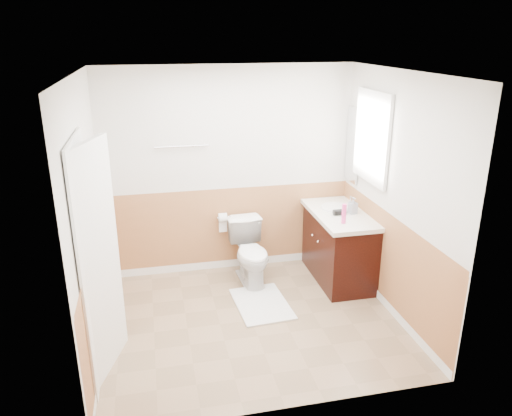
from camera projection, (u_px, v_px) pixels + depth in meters
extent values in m
plane|color=#8C7051|center=(252.00, 320.00, 5.11)|extent=(3.00, 3.00, 0.00)
plane|color=white|center=(251.00, 72.00, 4.27)|extent=(3.00, 3.00, 0.00)
plane|color=silver|center=(229.00, 172.00, 5.89)|extent=(3.00, 0.00, 3.00)
plane|color=silver|center=(289.00, 267.00, 3.50)|extent=(3.00, 0.00, 3.00)
plane|color=silver|center=(87.00, 220.00, 4.39)|extent=(0.00, 3.00, 3.00)
plane|color=silver|center=(395.00, 197.00, 5.00)|extent=(0.00, 3.00, 3.00)
plane|color=#C07D4C|center=(230.00, 230.00, 6.13)|extent=(3.00, 0.00, 3.00)
plane|color=#C07D4C|center=(286.00, 355.00, 3.76)|extent=(3.00, 0.00, 3.00)
plane|color=#C07D4C|center=(98.00, 293.00, 4.64)|extent=(0.00, 2.60, 2.60)
plane|color=#C07D4C|center=(388.00, 263.00, 5.25)|extent=(0.00, 2.60, 2.60)
imported|color=white|center=(251.00, 253.00, 5.81)|extent=(0.46, 0.75, 0.74)
cube|color=white|center=(262.00, 304.00, 5.41)|extent=(0.60, 0.84, 0.02)
cube|color=black|center=(339.00, 248.00, 5.87)|extent=(0.55, 1.10, 0.80)
sphere|color=silver|center=(318.00, 242.00, 5.67)|extent=(0.03, 0.03, 0.03)
sphere|color=silver|center=(313.00, 235.00, 5.85)|extent=(0.03, 0.03, 0.03)
cube|color=white|center=(340.00, 215.00, 5.73)|extent=(0.60, 1.15, 0.05)
cylinder|color=white|center=(336.00, 207.00, 5.85)|extent=(0.36, 0.36, 0.02)
cylinder|color=silver|center=(351.00, 202.00, 5.87)|extent=(0.02, 0.02, 0.14)
cylinder|color=#EF3E90|center=(344.00, 214.00, 5.36)|extent=(0.05, 0.05, 0.22)
imported|color=gray|center=(353.00, 205.00, 5.66)|extent=(0.10, 0.10, 0.19)
cylinder|color=black|center=(339.00, 212.00, 5.63)|extent=(0.14, 0.07, 0.07)
cylinder|color=black|center=(336.00, 215.00, 5.64)|extent=(0.03, 0.03, 0.07)
cube|color=silver|center=(352.00, 145.00, 5.90)|extent=(0.02, 0.35, 0.90)
cube|color=white|center=(372.00, 137.00, 5.36)|extent=(0.04, 0.80, 1.00)
cube|color=white|center=(373.00, 137.00, 5.37)|extent=(0.01, 0.70, 0.90)
cube|color=white|center=(98.00, 264.00, 4.07)|extent=(0.29, 0.78, 2.04)
cube|color=white|center=(88.00, 263.00, 4.05)|extent=(0.02, 0.92, 2.10)
sphere|color=silver|center=(109.00, 254.00, 4.41)|extent=(0.06, 0.06, 0.06)
cylinder|color=silver|center=(182.00, 146.00, 5.61)|extent=(0.62, 0.02, 0.02)
cylinder|color=silver|center=(223.00, 218.00, 5.99)|extent=(0.14, 0.02, 0.02)
cylinder|color=white|center=(223.00, 218.00, 5.99)|extent=(0.10, 0.11, 0.11)
cube|color=white|center=(223.00, 226.00, 6.02)|extent=(0.10, 0.01, 0.16)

